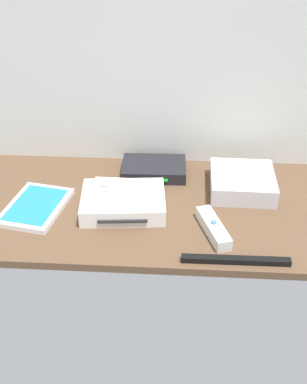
% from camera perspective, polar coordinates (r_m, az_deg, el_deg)
% --- Properties ---
extents(ground_plane, '(1.00, 0.48, 0.02)m').
position_cam_1_polar(ground_plane, '(1.25, 0.00, -1.91)').
color(ground_plane, brown).
rests_on(ground_plane, ground).
extents(back_wall, '(1.10, 0.01, 0.64)m').
position_cam_1_polar(back_wall, '(1.33, 0.68, 16.10)').
color(back_wall, silver).
rests_on(back_wall, ground).
extents(game_console, '(0.22, 0.18, 0.04)m').
position_cam_1_polar(game_console, '(1.22, -3.61, -1.20)').
color(game_console, white).
rests_on(game_console, ground_plane).
extents(mini_computer, '(0.17, 0.17, 0.05)m').
position_cam_1_polar(mini_computer, '(1.31, 10.49, 1.18)').
color(mini_computer, silver).
rests_on(mini_computer, ground_plane).
extents(game_case, '(0.17, 0.21, 0.02)m').
position_cam_1_polar(game_case, '(1.26, -13.80, -1.71)').
color(game_case, white).
rests_on(game_case, ground_plane).
extents(network_router, '(0.18, 0.13, 0.03)m').
position_cam_1_polar(network_router, '(1.37, 0.05, 2.76)').
color(network_router, black).
rests_on(network_router, ground_plane).
extents(remote_wand, '(0.08, 0.15, 0.03)m').
position_cam_1_polar(remote_wand, '(1.15, 7.11, -4.26)').
color(remote_wand, white).
rests_on(remote_wand, ground_plane).
extents(remote_classic_pad, '(0.15, 0.08, 0.02)m').
position_cam_1_polar(remote_classic_pad, '(1.21, -3.88, 0.31)').
color(remote_classic_pad, white).
rests_on(remote_classic_pad, game_console).
extents(sensor_bar, '(0.24, 0.02, 0.01)m').
position_cam_1_polar(sensor_bar, '(1.08, 9.74, -7.98)').
color(sensor_bar, black).
rests_on(sensor_bar, ground_plane).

